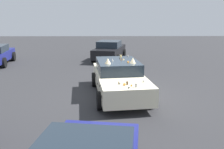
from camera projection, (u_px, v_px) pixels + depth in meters
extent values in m
plane|color=#2D2D30|center=(119.00, 95.00, 10.14)|extent=(60.00, 60.00, 0.00)
cube|color=beige|center=(119.00, 81.00, 10.00)|extent=(4.88, 2.40, 0.67)
cube|color=#1E2833|center=(118.00, 66.00, 10.23)|extent=(2.50, 1.96, 0.46)
cylinder|color=black|center=(151.00, 98.00, 8.79)|extent=(0.69, 0.30, 0.66)
cylinder|color=black|center=(100.00, 100.00, 8.54)|extent=(0.69, 0.30, 0.66)
cylinder|color=black|center=(133.00, 78.00, 11.59)|extent=(0.69, 0.30, 0.66)
cylinder|color=black|center=(94.00, 80.00, 11.34)|extent=(0.69, 0.30, 0.66)
ellipsoid|color=black|center=(147.00, 89.00, 9.20)|extent=(0.10, 0.03, 0.12)
ellipsoid|color=black|center=(149.00, 93.00, 9.00)|extent=(0.18, 0.04, 0.16)
ellipsoid|color=black|center=(139.00, 79.00, 10.32)|extent=(0.15, 0.04, 0.16)
ellipsoid|color=black|center=(95.00, 76.00, 10.76)|extent=(0.17, 0.04, 0.14)
ellipsoid|color=black|center=(97.00, 84.00, 9.77)|extent=(0.13, 0.04, 0.10)
ellipsoid|color=black|center=(153.00, 94.00, 8.46)|extent=(0.15, 0.04, 0.14)
ellipsoid|color=black|center=(136.00, 78.00, 11.00)|extent=(0.15, 0.04, 0.14)
ellipsoid|color=black|center=(137.00, 78.00, 10.68)|extent=(0.14, 0.04, 0.12)
ellipsoid|color=black|center=(99.00, 86.00, 8.83)|extent=(0.14, 0.04, 0.08)
ellipsoid|color=black|center=(102.00, 97.00, 8.01)|extent=(0.17, 0.04, 0.12)
ellipsoid|color=black|center=(133.00, 74.00, 11.59)|extent=(0.20, 0.04, 0.11)
cylinder|color=gray|center=(136.00, 85.00, 7.96)|extent=(0.09, 0.09, 0.13)
sphere|color=silver|center=(144.00, 81.00, 8.58)|extent=(0.10, 0.10, 0.10)
sphere|color=orange|center=(124.00, 84.00, 8.16)|extent=(0.09, 0.09, 0.09)
cylinder|color=gray|center=(120.00, 83.00, 8.30)|extent=(0.10, 0.10, 0.07)
sphere|color=orange|center=(132.00, 85.00, 8.08)|extent=(0.06, 0.06, 0.06)
cone|color=#A87A38|center=(119.00, 82.00, 8.43)|extent=(0.08, 0.08, 0.09)
sphere|color=black|center=(129.00, 88.00, 7.84)|extent=(0.06, 0.06, 0.06)
cylinder|color=#51381E|center=(127.00, 83.00, 8.26)|extent=(0.09, 0.09, 0.11)
cylinder|color=orange|center=(128.00, 62.00, 9.71)|extent=(0.10, 0.10, 0.06)
cone|color=tan|center=(124.00, 59.00, 10.36)|extent=(0.09, 0.09, 0.06)
cone|color=black|center=(120.00, 58.00, 10.59)|extent=(0.10, 0.10, 0.06)
cylinder|color=tan|center=(121.00, 56.00, 11.00)|extent=(0.11, 0.11, 0.10)
cone|color=#51381E|center=(121.00, 59.00, 10.27)|extent=(0.10, 0.10, 0.10)
cylinder|color=gray|center=(128.00, 56.00, 11.12)|extent=(0.08, 0.08, 0.07)
cone|color=gray|center=(113.00, 60.00, 10.04)|extent=(0.11, 0.11, 0.11)
cone|color=beige|center=(133.00, 60.00, 9.61)|extent=(0.24, 0.24, 0.22)
cone|color=beige|center=(108.00, 61.00, 9.47)|extent=(0.24, 0.24, 0.22)
cylinder|color=black|center=(13.00, 56.00, 17.74)|extent=(0.69, 0.31, 0.67)
cylinder|color=black|center=(4.00, 63.00, 15.39)|extent=(0.69, 0.31, 0.67)
cube|color=black|center=(110.00, 52.00, 18.16)|extent=(4.60, 2.65, 0.69)
cube|color=#1E2833|center=(109.00, 44.00, 17.88)|extent=(2.07, 1.93, 0.47)
cylinder|color=black|center=(103.00, 52.00, 19.68)|extent=(0.68, 0.36, 0.65)
cylinder|color=black|center=(124.00, 53.00, 19.32)|extent=(0.68, 0.36, 0.65)
cylinder|color=black|center=(93.00, 58.00, 17.14)|extent=(0.68, 0.36, 0.65)
cylinder|color=black|center=(117.00, 59.00, 16.77)|extent=(0.68, 0.36, 0.65)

